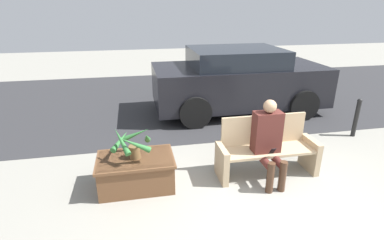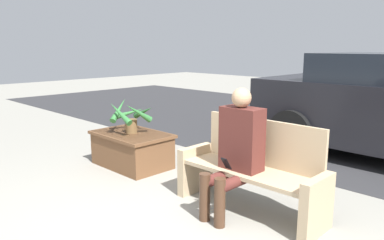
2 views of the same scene
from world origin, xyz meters
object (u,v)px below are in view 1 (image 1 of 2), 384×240
at_px(parked_car, 238,80).
at_px(person_seated, 269,139).
at_px(bollard_post, 356,117).
at_px(potted_plant, 132,142).
at_px(bench, 266,149).
at_px(planter_box, 136,171).

bearing_deg(parked_car, person_seated, -101.02).
distance_m(parked_car, bollard_post, 2.66).
bearing_deg(potted_plant, parked_car, 48.67).
relative_size(bench, planter_box, 1.42).
bearing_deg(person_seated, bollard_post, 25.13).
distance_m(person_seated, parked_car, 3.10).
distance_m(person_seated, planter_box, 1.97).
distance_m(potted_plant, bollard_post, 4.44).
xyz_separation_m(bench, bollard_post, (2.32, 0.95, -0.00)).
bearing_deg(potted_plant, person_seated, -4.87).
bearing_deg(person_seated, planter_box, 175.14).
relative_size(person_seated, parked_car, 0.31).
distance_m(planter_box, potted_plant, 0.46).
xyz_separation_m(bench, planter_box, (-1.99, -0.01, -0.16)).
distance_m(bench, bollard_post, 2.51).
bearing_deg(bench, parked_car, 79.61).
bearing_deg(person_seated, potted_plant, 175.13).
xyz_separation_m(potted_plant, bollard_post, (4.33, 0.96, -0.30)).
xyz_separation_m(person_seated, bollard_post, (2.39, 1.12, -0.26)).
bearing_deg(bollard_post, potted_plant, -167.54).
distance_m(potted_plant, parked_car, 3.83).
relative_size(planter_box, parked_car, 0.27).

